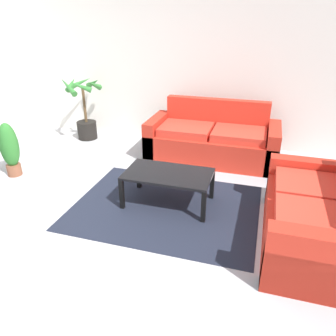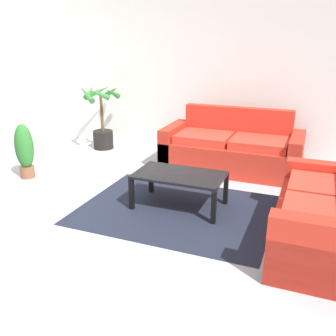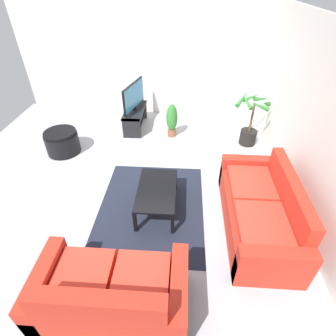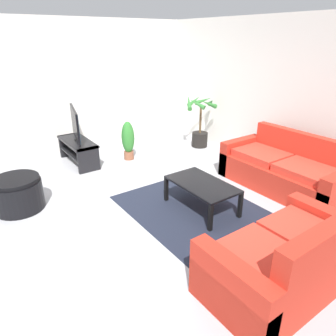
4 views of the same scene
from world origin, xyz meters
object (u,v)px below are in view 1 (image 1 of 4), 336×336
(coffee_table, at_px, (168,177))
(potted_palm, at_px, (85,113))
(couch_loveseat, at_px, (316,219))
(potted_plant_small, at_px, (10,148))
(couch_main, at_px, (212,141))

(coffee_table, relative_size, potted_palm, 0.90)
(couch_loveseat, distance_m, potted_palm, 4.35)
(coffee_table, distance_m, potted_plant_small, 2.38)
(couch_main, bearing_deg, potted_plant_small, -151.38)
(potted_plant_small, bearing_deg, couch_loveseat, -6.29)
(potted_palm, distance_m, potted_plant_small, 1.72)
(coffee_table, bearing_deg, potted_palm, 139.90)
(potted_plant_small, bearing_deg, potted_palm, 82.28)
(couch_main, xyz_separation_m, couch_loveseat, (1.36, -1.89, -0.00))
(couch_main, xyz_separation_m, potted_plant_small, (-2.64, -1.44, 0.11))
(couch_loveseat, xyz_separation_m, coffee_table, (-1.63, 0.34, 0.07))
(potted_palm, bearing_deg, couch_main, -6.08)
(potted_palm, relative_size, potted_plant_small, 1.47)
(couch_main, bearing_deg, coffee_table, -99.83)
(couch_loveseat, distance_m, coffee_table, 1.67)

